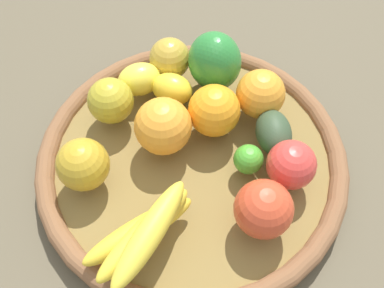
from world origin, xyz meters
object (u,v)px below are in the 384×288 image
object	(u,v)px
banana_bunch	(144,232)
orange_1	(214,111)
orange_0	(163,126)
apple_1	(111,101)
apple_3	(264,209)
bell_pepper	(215,61)
apple_0	(170,58)
lime_0	(248,159)
avocado	(273,132)
lemon_0	(172,89)
orange_2	(261,94)
lemon_1	(138,80)
apple_4	(291,165)
apple_2	(83,164)

from	to	relation	value
banana_bunch	orange_1	world-z (taller)	orange_1
orange_0	banana_bunch	distance (m)	0.16
apple_1	orange_1	world-z (taller)	orange_1
orange_0	apple_3	xyz separation A→B (m)	(0.18, 0.04, -0.00)
bell_pepper	banana_bunch	xyz separation A→B (m)	(0.17, -0.23, -0.02)
apple_0	lime_0	xyz separation A→B (m)	(0.22, -0.01, -0.01)
avocado	apple_3	size ratio (longest dim) A/B	0.98
avocado	bell_pepper	distance (m)	0.15
banana_bunch	lemon_0	distance (m)	0.24
orange_2	lime_0	world-z (taller)	orange_2
orange_2	banana_bunch	xyz separation A→B (m)	(0.09, -0.26, -0.01)
orange_2	orange_1	bearing A→B (deg)	-99.75
lemon_1	lemon_0	bearing A→B (deg)	38.23
apple_3	lemon_1	world-z (taller)	apple_3
lime_0	apple_4	xyz separation A→B (m)	(0.05, 0.04, 0.01)
orange_2	lime_0	xyz separation A→B (m)	(0.07, -0.08, -0.02)
apple_3	apple_4	world-z (taller)	apple_3
bell_pepper	apple_4	bearing A→B (deg)	160.96
avocado	banana_bunch	size ratio (longest dim) A/B	0.46
orange_2	orange_0	world-z (taller)	orange_0
apple_0	apple_1	bearing A→B (deg)	-78.58
banana_bunch	lime_0	world-z (taller)	banana_bunch
apple_3	bell_pepper	distance (m)	0.25
avocado	apple_2	xyz separation A→B (m)	(-0.10, -0.25, 0.01)
lime_0	orange_1	size ratio (longest dim) A/B	0.55
bell_pepper	orange_0	bearing A→B (deg)	99.29
apple_4	orange_2	bearing A→B (deg)	159.48
bell_pepper	apple_1	bearing A→B (deg)	65.01
orange_2	apple_0	size ratio (longest dim) A/B	1.12
orange_0	apple_2	xyz separation A→B (m)	(-0.01, -0.12, -0.01)
lime_0	orange_1	bearing A→B (deg)	177.91
apple_3	orange_1	size ratio (longest dim) A/B	0.99
orange_1	lemon_1	bearing A→B (deg)	-155.79
banana_bunch	lemon_0	size ratio (longest dim) A/B	2.47
avocado	apple_2	size ratio (longest dim) A/B	1.03
apple_3	apple_1	distance (m)	0.28
apple_0	lemon_1	size ratio (longest dim) A/B	0.96
orange_1	apple_1	bearing A→B (deg)	-132.77
lemon_0	lemon_1	world-z (taller)	lemon_1
banana_bunch	lemon_0	xyz separation A→B (m)	(-0.18, 0.16, -0.01)
avocado	apple_4	xyz separation A→B (m)	(0.06, -0.02, 0.01)
bell_pepper	lime_0	xyz separation A→B (m)	(0.16, -0.06, -0.03)
banana_bunch	apple_1	xyz separation A→B (m)	(-0.21, 0.07, 0.00)
orange_0	apple_1	bearing A→B (deg)	-157.47
apple_0	orange_1	xyz separation A→B (m)	(0.13, -0.01, 0.01)
orange_2	apple_1	size ratio (longest dim) A/B	1.07
banana_bunch	apple_4	bearing A→B (deg)	81.72
apple_4	lemon_0	world-z (taller)	apple_4
orange_0	bell_pepper	bearing A→B (deg)	112.67
lime_0	orange_1	world-z (taller)	orange_1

